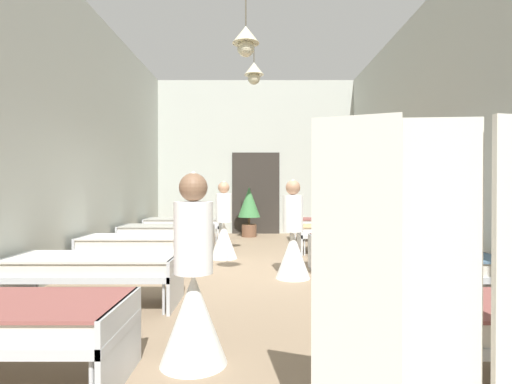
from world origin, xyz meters
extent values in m
cube|color=#8C755B|center=(0.00, 0.00, -0.05)|extent=(6.40, 11.55, 0.10)
cube|color=#B2B7AD|center=(0.00, 5.57, 2.27)|extent=(6.20, 0.20, 4.55)
cube|color=#B2B7AD|center=(-3.00, 0.00, 2.27)|extent=(0.20, 10.95, 4.55)
cube|color=#B2B7AD|center=(3.00, 0.00, 2.27)|extent=(0.20, 10.95, 4.55)
cube|color=#2D2823|center=(0.00, 5.45, 1.20)|extent=(1.40, 0.06, 2.40)
cylinder|color=brown|center=(-0.16, 0.00, 4.26)|extent=(0.02, 0.02, 0.57)
cone|color=beige|center=(-0.16, 0.00, 3.83)|extent=(0.44, 0.44, 0.28)
sphere|color=beige|center=(-0.16, 0.00, 3.61)|extent=(0.28, 0.28, 0.28)
cylinder|color=brown|center=(-0.04, 2.55, 4.36)|extent=(0.02, 0.02, 0.37)
cone|color=beige|center=(-0.04, 2.55, 4.03)|extent=(0.44, 0.44, 0.28)
sphere|color=beige|center=(-0.04, 2.55, 3.81)|extent=(0.28, 0.28, 0.28)
cylinder|color=#B7BCC1|center=(-0.98, -3.44, 0.17)|extent=(0.03, 0.03, 0.34)
cube|color=#B7BCC1|center=(-0.92, -3.80, 0.29)|extent=(0.04, 0.84, 0.57)
cylinder|color=#B7BCC1|center=(0.98, -3.44, 0.17)|extent=(0.03, 0.03, 0.34)
cube|color=#B7BCC1|center=(0.92, -3.80, 0.29)|extent=(0.04, 0.84, 0.57)
cylinder|color=#B7BCC1|center=(-2.72, -2.26, 0.17)|extent=(0.03, 0.03, 0.34)
cylinder|color=#B7BCC1|center=(-2.72, -1.54, 0.17)|extent=(0.03, 0.03, 0.34)
cylinder|color=#B7BCC1|center=(-0.98, -2.26, 0.17)|extent=(0.03, 0.03, 0.34)
cylinder|color=#B7BCC1|center=(-0.98, -1.54, 0.17)|extent=(0.03, 0.03, 0.34)
cube|color=#B7BCC1|center=(-1.85, -1.90, 0.38)|extent=(1.90, 0.84, 0.07)
cube|color=#B7BCC1|center=(-2.78, -1.90, 0.29)|extent=(0.04, 0.84, 0.57)
cube|color=#B7BCC1|center=(-0.92, -1.90, 0.29)|extent=(0.04, 0.84, 0.57)
cube|color=silver|center=(-1.85, -1.90, 0.48)|extent=(1.82, 0.78, 0.14)
cube|color=beige|center=(-1.85, -1.90, 0.56)|extent=(1.86, 0.82, 0.02)
cylinder|color=#B7BCC1|center=(0.98, -2.26, 0.17)|extent=(0.03, 0.03, 0.34)
cylinder|color=#B7BCC1|center=(0.98, -1.54, 0.17)|extent=(0.03, 0.03, 0.34)
cylinder|color=#B7BCC1|center=(2.72, -2.26, 0.17)|extent=(0.03, 0.03, 0.34)
cylinder|color=#B7BCC1|center=(2.72, -1.54, 0.17)|extent=(0.03, 0.03, 0.34)
cube|color=#B7BCC1|center=(1.85, -1.90, 0.38)|extent=(1.90, 0.84, 0.07)
cube|color=#B7BCC1|center=(0.92, -1.90, 0.29)|extent=(0.04, 0.84, 0.57)
cube|color=#B7BCC1|center=(2.78, -1.90, 0.29)|extent=(0.04, 0.84, 0.57)
cube|color=silver|center=(1.85, -1.90, 0.48)|extent=(1.82, 0.78, 0.14)
cube|color=slate|center=(1.85, -1.90, 0.56)|extent=(1.86, 0.82, 0.02)
cylinder|color=#B7BCC1|center=(-2.72, -0.36, 0.17)|extent=(0.03, 0.03, 0.34)
cylinder|color=#B7BCC1|center=(-2.72, 0.36, 0.17)|extent=(0.03, 0.03, 0.34)
cylinder|color=#B7BCC1|center=(-0.98, -0.36, 0.17)|extent=(0.03, 0.03, 0.34)
cylinder|color=#B7BCC1|center=(-0.98, 0.36, 0.17)|extent=(0.03, 0.03, 0.34)
cube|color=#B7BCC1|center=(-1.85, 0.00, 0.38)|extent=(1.90, 0.84, 0.07)
cube|color=#B7BCC1|center=(-2.78, 0.00, 0.29)|extent=(0.04, 0.84, 0.57)
cube|color=#B7BCC1|center=(-0.92, 0.00, 0.29)|extent=(0.04, 0.84, 0.57)
cube|color=silver|center=(-1.85, 0.00, 0.48)|extent=(1.82, 0.78, 0.14)
cube|color=beige|center=(-1.85, 0.00, 0.56)|extent=(1.86, 0.82, 0.02)
cylinder|color=#B7BCC1|center=(0.98, -0.36, 0.17)|extent=(0.03, 0.03, 0.34)
cylinder|color=#B7BCC1|center=(0.98, 0.36, 0.17)|extent=(0.03, 0.03, 0.34)
cylinder|color=#B7BCC1|center=(2.72, -0.36, 0.17)|extent=(0.03, 0.03, 0.34)
cylinder|color=#B7BCC1|center=(2.72, 0.36, 0.17)|extent=(0.03, 0.03, 0.34)
cube|color=#B7BCC1|center=(1.85, 0.00, 0.38)|extent=(1.90, 0.84, 0.07)
cube|color=#B7BCC1|center=(0.92, 0.00, 0.29)|extent=(0.04, 0.84, 0.57)
cube|color=#B7BCC1|center=(2.78, 0.00, 0.29)|extent=(0.04, 0.84, 0.57)
cube|color=silver|center=(1.85, 0.00, 0.48)|extent=(1.82, 0.78, 0.14)
cube|color=#8C4C47|center=(1.85, 0.00, 0.56)|extent=(1.86, 0.82, 0.02)
cylinder|color=#B7BCC1|center=(-2.72, 1.54, 0.17)|extent=(0.03, 0.03, 0.34)
cylinder|color=#B7BCC1|center=(-2.72, 2.26, 0.17)|extent=(0.03, 0.03, 0.34)
cylinder|color=#B7BCC1|center=(-0.98, 1.54, 0.17)|extent=(0.03, 0.03, 0.34)
cylinder|color=#B7BCC1|center=(-0.98, 2.26, 0.17)|extent=(0.03, 0.03, 0.34)
cube|color=#B7BCC1|center=(-1.85, 1.90, 0.38)|extent=(1.90, 0.84, 0.07)
cube|color=#B7BCC1|center=(-2.78, 1.90, 0.29)|extent=(0.04, 0.84, 0.57)
cube|color=#B7BCC1|center=(-0.92, 1.90, 0.29)|extent=(0.04, 0.84, 0.57)
cube|color=white|center=(-1.85, 1.90, 0.48)|extent=(1.82, 0.78, 0.14)
cube|color=#9E9E93|center=(-1.85, 1.90, 0.56)|extent=(1.86, 0.82, 0.02)
cylinder|color=#B7BCC1|center=(0.98, 1.54, 0.17)|extent=(0.03, 0.03, 0.34)
cylinder|color=#B7BCC1|center=(0.98, 2.26, 0.17)|extent=(0.03, 0.03, 0.34)
cylinder|color=#B7BCC1|center=(2.72, 1.54, 0.17)|extent=(0.03, 0.03, 0.34)
cylinder|color=#B7BCC1|center=(2.72, 2.26, 0.17)|extent=(0.03, 0.03, 0.34)
cube|color=#B7BCC1|center=(1.85, 1.90, 0.38)|extent=(1.90, 0.84, 0.07)
cube|color=#B7BCC1|center=(0.92, 1.90, 0.29)|extent=(0.04, 0.84, 0.57)
cube|color=#B7BCC1|center=(2.78, 1.90, 0.29)|extent=(0.04, 0.84, 0.57)
cube|color=white|center=(1.85, 1.90, 0.48)|extent=(1.82, 0.78, 0.14)
cube|color=tan|center=(1.85, 1.90, 0.56)|extent=(1.86, 0.82, 0.02)
cylinder|color=#B7BCC1|center=(-2.72, 3.44, 0.17)|extent=(0.03, 0.03, 0.34)
cylinder|color=#B7BCC1|center=(-2.72, 4.16, 0.17)|extent=(0.03, 0.03, 0.34)
cylinder|color=#B7BCC1|center=(-0.98, 3.44, 0.17)|extent=(0.03, 0.03, 0.34)
cylinder|color=#B7BCC1|center=(-0.98, 4.16, 0.17)|extent=(0.03, 0.03, 0.34)
cube|color=#B7BCC1|center=(-1.85, 3.80, 0.38)|extent=(1.90, 0.84, 0.07)
cube|color=#B7BCC1|center=(-2.78, 3.80, 0.29)|extent=(0.04, 0.84, 0.57)
cube|color=#B7BCC1|center=(-0.92, 3.80, 0.29)|extent=(0.04, 0.84, 0.57)
cube|color=white|center=(-1.85, 3.80, 0.48)|extent=(1.82, 0.78, 0.14)
cube|color=#9E9E93|center=(-1.85, 3.80, 0.56)|extent=(1.86, 0.82, 0.02)
cylinder|color=#B7BCC1|center=(0.98, 3.44, 0.17)|extent=(0.03, 0.03, 0.34)
cylinder|color=#B7BCC1|center=(0.98, 4.16, 0.17)|extent=(0.03, 0.03, 0.34)
cylinder|color=#B7BCC1|center=(2.72, 3.44, 0.17)|extent=(0.03, 0.03, 0.34)
cylinder|color=#B7BCC1|center=(2.72, 4.16, 0.17)|extent=(0.03, 0.03, 0.34)
cube|color=#B7BCC1|center=(1.85, 3.80, 0.38)|extent=(1.90, 0.84, 0.07)
cube|color=#B7BCC1|center=(0.92, 3.80, 0.29)|extent=(0.04, 0.84, 0.57)
cube|color=#B7BCC1|center=(2.78, 3.80, 0.29)|extent=(0.04, 0.84, 0.57)
cube|color=white|center=(1.85, 3.80, 0.48)|extent=(1.82, 0.78, 0.14)
cube|color=#8C4C47|center=(1.85, 3.80, 0.56)|extent=(1.86, 0.82, 0.02)
cone|color=white|center=(-0.47, -3.47, 0.35)|extent=(0.52, 0.52, 0.70)
cylinder|color=white|center=(-0.47, -3.47, 0.97)|extent=(0.30, 0.30, 0.55)
sphere|color=#846047|center=(-0.47, -3.47, 1.36)|extent=(0.22, 0.22, 0.22)
cone|color=white|center=(-0.47, -3.47, 1.44)|extent=(0.18, 0.18, 0.10)
cone|color=white|center=(0.56, -0.51, 0.35)|extent=(0.52, 0.52, 0.70)
cylinder|color=white|center=(0.56, -0.51, 0.97)|extent=(0.30, 0.30, 0.55)
sphere|color=#A87A5B|center=(0.56, -0.51, 1.36)|extent=(0.22, 0.22, 0.22)
cone|color=white|center=(0.56, -0.51, 1.44)|extent=(0.18, 0.18, 0.10)
cone|color=white|center=(-0.61, 1.20, 0.35)|extent=(0.52, 0.52, 0.70)
cylinder|color=white|center=(-0.61, 1.20, 0.97)|extent=(0.30, 0.30, 0.55)
sphere|color=#A87A5B|center=(-0.61, 1.20, 1.36)|extent=(0.22, 0.22, 0.22)
cone|color=white|center=(-0.61, 1.20, 1.44)|extent=(0.18, 0.18, 0.10)
cylinder|color=brown|center=(-0.19, 4.65, 0.17)|extent=(0.41, 0.41, 0.35)
cylinder|color=brown|center=(-0.19, 4.65, 0.45)|extent=(0.06, 0.06, 0.20)
cone|color=#3D7A42|center=(-0.19, 4.65, 0.96)|extent=(0.62, 0.62, 0.84)
cube|color=silver|center=(0.48, -4.65, 0.85)|extent=(0.40, 0.18, 1.70)
cube|color=silver|center=(0.90, -4.59, 0.85)|extent=(0.42, 0.06, 1.70)
camera|label=1|loc=(0.01, -6.58, 1.36)|focal=28.53mm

